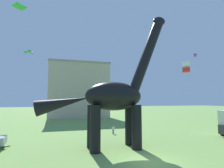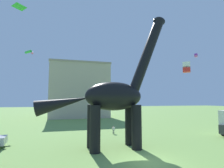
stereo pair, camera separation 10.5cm
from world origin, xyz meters
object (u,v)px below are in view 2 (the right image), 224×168
at_px(kite_near_low, 186,67).
at_px(kite_apex, 19,7).
at_px(kite_mid_center, 29,52).
at_px(dinosaur_sculpture, 113,96).
at_px(kite_far_left, 196,55).
at_px(person_near_flyer, 113,129).

height_order(kite_near_low, kite_apex, kite_apex).
xyz_separation_m(kite_near_low, kite_mid_center, (-21.60, 15.15, 4.56)).
xyz_separation_m(dinosaur_sculpture, kite_mid_center, (-10.91, 18.07, 8.45)).
bearing_deg(dinosaur_sculpture, kite_far_left, 62.30).
relative_size(kite_far_left, kite_apex, 0.65).
bearing_deg(person_near_flyer, dinosaur_sculpture, 147.75).
xyz_separation_m(kite_near_low, kite_far_left, (12.60, 12.48, 5.63)).
bearing_deg(kite_mid_center, kite_near_low, -35.04).
bearing_deg(kite_apex, kite_far_left, 27.50).
xyz_separation_m(person_near_flyer, kite_far_left, (21.34, 8.53, 13.75)).
bearing_deg(kite_apex, kite_near_low, 11.74).
height_order(kite_near_low, kite_mid_center, kite_mid_center).
bearing_deg(dinosaur_sculpture, kite_apex, -144.13).
bearing_deg(kite_near_low, kite_apex, -168.26).
relative_size(dinosaur_sculpture, person_near_flyer, 13.25).
xyz_separation_m(kite_near_low, kite_apex, (-18.91, -3.93, 3.29)).
bearing_deg(kite_apex, kite_mid_center, 98.04).
height_order(person_near_flyer, kite_apex, kite_apex).
distance_m(kite_near_low, kite_far_left, 18.61).
relative_size(person_near_flyer, kite_far_left, 1.33).
distance_m(person_near_flyer, kite_near_low, 12.56).
xyz_separation_m(dinosaur_sculpture, kite_near_low, (10.70, 2.92, 3.89)).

